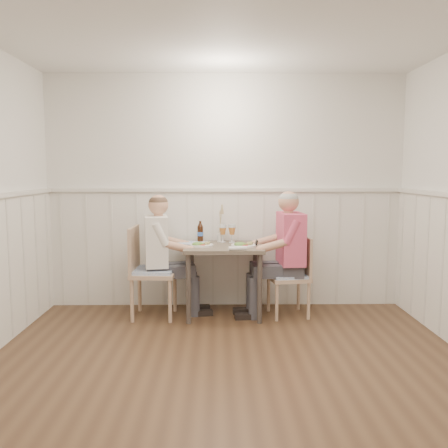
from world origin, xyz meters
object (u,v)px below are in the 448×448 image
man_in_pink (286,263)px  beer_bottle (200,233)px  dining_table (224,256)px  chair_left (148,268)px  diner_cream (160,265)px  chair_right (293,273)px  grass_vase (219,224)px

man_in_pink → beer_bottle: (-0.92, 0.29, 0.29)m
dining_table → chair_left: (-0.79, -0.06, -0.12)m
dining_table → beer_bottle: (-0.26, 0.26, 0.21)m
diner_cream → man_in_pink: bearing=-1.0°
chair_left → man_in_pink: (1.45, 0.02, 0.05)m
chair_right → diner_cream: 1.41m
dining_table → grass_vase: size_ratio=1.86×
grass_vase → beer_bottle: bearing=176.0°
chair_right → grass_vase: bearing=161.0°
diner_cream → grass_vase: 0.78m
grass_vase → man_in_pink: bearing=-21.5°
dining_table → chair_right: size_ratio=0.97×
chair_right → diner_cream: diner_cream is taller
dining_table → chair_left: chair_left is taller
chair_left → man_in_pink: size_ratio=0.71×
dining_table → man_in_pink: bearing=-3.1°
chair_left → grass_vase: bearing=22.0°
beer_bottle → grass_vase: grass_vase is taller
beer_bottle → grass_vase: 0.23m
dining_table → chair_right: bearing=-2.1°
chair_right → chair_left: chair_left is taller
grass_vase → chair_right: bearing=-19.0°
grass_vase → dining_table: bearing=-79.2°
beer_bottle → grass_vase: bearing=-4.0°
chair_left → beer_bottle: beer_bottle is taller
man_in_pink → grass_vase: 0.85m
man_in_pink → chair_right: bearing=7.5°
diner_cream → grass_vase: diner_cream is taller
chair_left → grass_vase: grass_vase is taller
chair_right → diner_cream: bearing=179.4°
chair_left → beer_bottle: size_ratio=4.11×
chair_right → grass_vase: (-0.78, 0.27, 0.49)m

